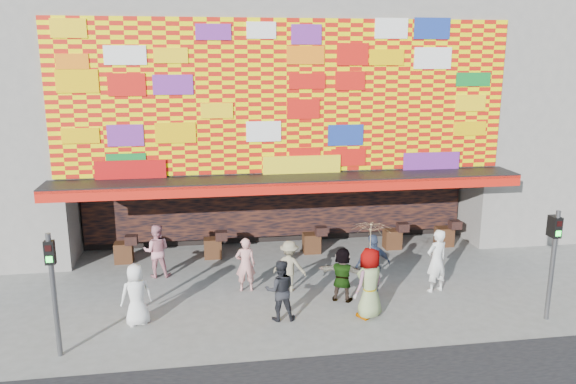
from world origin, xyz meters
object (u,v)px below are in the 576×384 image
Objects in this scene: signal_left at (53,281)px; ped_a at (136,295)px; ped_b at (245,264)px; ped_i at (157,251)px; parasol at (371,240)px; ped_h at (437,261)px; ped_f at (342,274)px; signal_right at (554,253)px; ped_c at (280,290)px; ped_d at (289,266)px; ped_g at (369,283)px; ped_e at (373,265)px.

signal_left is 1.81× the size of ped_a.
ped_i is (-2.69, 1.54, 0.03)m from ped_b.
signal_left is at bearing 22.38° from ped_a.
ped_a is 6.26m from parasol.
ped_h is (10.19, 2.21, -0.90)m from signal_left.
ped_f is at bearing 155.95° from ped_i.
ped_h reaches higher than ped_i.
signal_right reaches higher than ped_c.
ped_d is at bearing 171.60° from ped_b.
ped_i is at bearing -33.81° from ped_h.
ped_f is at bearing 157.57° from ped_b.
ped_b is 3.85m from ped_g.
ped_e reaches higher than ped_b.
parasol reaches higher than ped_a.
ped_h is (1.95, 0.01, 0.03)m from ped_e.
ped_f is (-5.12, 1.98, -1.07)m from signal_right.
ped_a is 1.00× the size of ped_c.
signal_right reaches higher than ped_d.
ped_g is (-0.51, -1.35, 0.04)m from ped_e.
signal_left reaches higher than ped_b.
ped_a is at bearing 30.98° from ped_b.
ped_c is 0.87× the size of parasol.
signal_right reaches higher than ped_e.
ped_g is 1.01× the size of ped_h.
ped_f is (7.28, 1.98, -1.07)m from signal_left.
ped_d is 4.36m from ped_h.
ped_c is at bearing -37.77° from ped_g.
signal_right is at bearing 174.88° from ped_c.
parasol is (0.00, -0.00, 1.21)m from ped_g.
ped_c is at bearing 97.65° from ped_d.
ped_d is 0.83× the size of ped_e.
ped_d is 3.09m from parasol.
ped_a is 0.89× the size of ped_e.
ped_g is at bearing 61.34° from ped_e.
ped_f is at bearing -100.70° from ped_g.
ped_h is at bearing -165.31° from ped_d.
ped_d is (-6.50, 2.90, -1.09)m from signal_right.
ped_e is 0.98× the size of parasol.
ped_e reaches higher than ped_f.
ped_h is at bearing 176.23° from ped_g.
ped_e is at bearing -143.35° from ped_g.
signal_left is at bearing 14.78° from ped_c.
ped_h is at bearing 165.97° from ped_i.
signal_left is 12.40m from signal_right.
signal_right is at bearing 179.85° from ped_d.
ped_b is at bearing 3.12° from ped_f.
ped_i is at bearing -65.68° from ped_g.
ped_i reaches higher than ped_c.
signal_left reaches higher than ped_a.
ped_a is 4.53m from ped_d.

